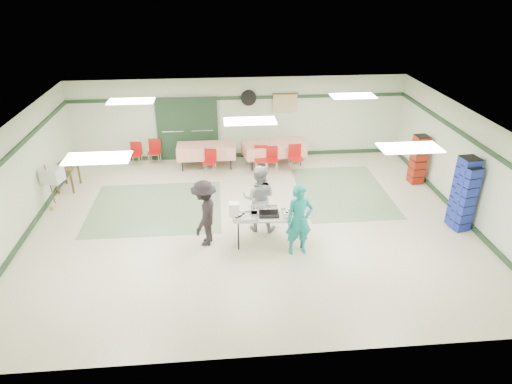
{
  "coord_description": "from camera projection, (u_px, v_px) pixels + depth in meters",
  "views": [
    {
      "loc": [
        -0.77,
        -10.1,
        5.89
      ],
      "look_at": [
        0.11,
        -0.3,
        1.0
      ],
      "focal_mm": 32.0,
      "sensor_mm": 36.0,
      "label": 1
    }
  ],
  "objects": [
    {
      "name": "floor",
      "position": [
        251.0,
        222.0,
        11.69
      ],
      "size": [
        11.0,
        11.0,
        0.0
      ],
      "primitive_type": "plane",
      "color": "beige",
      "rests_on": "ground"
    },
    {
      "name": "ceiling",
      "position": [
        250.0,
        120.0,
        10.49
      ],
      "size": [
        11.0,
        11.0,
        0.0
      ],
      "primitive_type": "plane",
      "rotation": [
        3.14,
        0.0,
        0.0
      ],
      "color": "white",
      "rests_on": "wall_back"
    },
    {
      "name": "wall_back",
      "position": [
        240.0,
        118.0,
        15.1
      ],
      "size": [
        11.0,
        0.0,
        11.0
      ],
      "primitive_type": "plane",
      "rotation": [
        1.57,
        0.0,
        0.0
      ],
      "color": "beige",
      "rests_on": "floor"
    },
    {
      "name": "wall_front",
      "position": [
        273.0,
        292.0,
        7.08
      ],
      "size": [
        11.0,
        0.0,
        11.0
      ],
      "primitive_type": "plane",
      "rotation": [
        -1.57,
        0.0,
        0.0
      ],
      "color": "beige",
      "rests_on": "floor"
    },
    {
      "name": "wall_left",
      "position": [
        16.0,
        182.0,
        10.65
      ],
      "size": [
        0.0,
        9.0,
        9.0
      ],
      "primitive_type": "plane",
      "rotation": [
        1.57,
        0.0,
        1.57
      ],
      "color": "beige",
      "rests_on": "floor"
    },
    {
      "name": "wall_right",
      "position": [
        467.0,
        166.0,
        11.53
      ],
      "size": [
        0.0,
        9.0,
        9.0
      ],
      "primitive_type": "plane",
      "rotation": [
        1.57,
        0.0,
        -1.57
      ],
      "color": "beige",
      "rests_on": "floor"
    },
    {
      "name": "trim_back",
      "position": [
        239.0,
        98.0,
        14.76
      ],
      "size": [
        11.0,
        0.06,
        0.1
      ],
      "primitive_type": "cube",
      "color": "#1D3521",
      "rests_on": "wall_back"
    },
    {
      "name": "baseboard_back",
      "position": [
        240.0,
        155.0,
        15.65
      ],
      "size": [
        11.0,
        0.06,
        0.12
      ],
      "primitive_type": "cube",
      "color": "#1D3521",
      "rests_on": "floor"
    },
    {
      "name": "trim_left",
      "position": [
        10.0,
        154.0,
        10.34
      ],
      "size": [
        0.06,
        9.0,
        0.1
      ],
      "primitive_type": "cube",
      "rotation": [
        0.0,
        0.0,
        1.57
      ],
      "color": "#1D3521",
      "rests_on": "wall_back"
    },
    {
      "name": "baseboard_left",
      "position": [
        29.0,
        230.0,
        11.22
      ],
      "size": [
        0.06,
        9.0,
        0.12
      ],
      "primitive_type": "cube",
      "rotation": [
        0.0,
        0.0,
        1.57
      ],
      "color": "#1D3521",
      "rests_on": "floor"
    },
    {
      "name": "trim_right",
      "position": [
        471.0,
        140.0,
        11.22
      ],
      "size": [
        0.06,
        9.0,
        0.1
      ],
      "primitive_type": "cube",
      "rotation": [
        0.0,
        0.0,
        1.57
      ],
      "color": "#1D3521",
      "rests_on": "wall_back"
    },
    {
      "name": "baseboard_right",
      "position": [
        456.0,
        210.0,
        12.1
      ],
      "size": [
        0.06,
        9.0,
        0.12
      ],
      "primitive_type": "cube",
      "rotation": [
        0.0,
        0.0,
        1.57
      ],
      "color": "#1D3521",
      "rests_on": "floor"
    },
    {
      "name": "green_patch_a",
      "position": [
        156.0,
        207.0,
        12.38
      ],
      "size": [
        3.5,
        3.0,
        0.01
      ],
      "primitive_type": "cube",
      "color": "gray",
      "rests_on": "floor"
    },
    {
      "name": "green_patch_b",
      "position": [
        342.0,
        191.0,
        13.25
      ],
      "size": [
        2.5,
        3.5,
        0.01
      ],
      "primitive_type": "cube",
      "color": "gray",
      "rests_on": "floor"
    },
    {
      "name": "double_door_left",
      "position": [
        173.0,
        130.0,
        15.01
      ],
      "size": [
        0.9,
        0.06,
        2.1
      ],
      "primitive_type": "cube",
      "color": "#939693",
      "rests_on": "floor"
    },
    {
      "name": "double_door_right",
      "position": [
        202.0,
        129.0,
        15.08
      ],
      "size": [
        0.9,
        0.06,
        2.1
      ],
      "primitive_type": "cube",
      "color": "#939693",
      "rests_on": "floor"
    },
    {
      "name": "door_frame",
      "position": [
        188.0,
        129.0,
        15.03
      ],
      "size": [
        2.0,
        0.03,
        2.15
      ],
      "primitive_type": "cube",
      "color": "#1D3521",
      "rests_on": "floor"
    },
    {
      "name": "wall_fan",
      "position": [
        249.0,
        98.0,
        14.76
      ],
      "size": [
        0.5,
        0.1,
        0.5
      ],
      "primitive_type": "cylinder",
      "rotation": [
        1.57,
        0.0,
        0.0
      ],
      "color": "black",
      "rests_on": "wall_back"
    },
    {
      "name": "scroll_banner",
      "position": [
        285.0,
        103.0,
        14.95
      ],
      "size": [
        0.8,
        0.02,
        0.6
      ],
      "primitive_type": "cube",
      "color": "tan",
      "rests_on": "wall_back"
    },
    {
      "name": "serving_table",
      "position": [
        270.0,
        216.0,
        10.51
      ],
      "size": [
        1.7,
        0.76,
        0.76
      ],
      "rotation": [
        0.0,
        0.0,
        -0.05
      ],
      "color": "#B1B2AC",
      "rests_on": "floor"
    },
    {
      "name": "sheet_tray_right",
      "position": [
        295.0,
        214.0,
        10.48
      ],
      "size": [
        0.62,
        0.48,
        0.02
      ],
      "primitive_type": "cube",
      "rotation": [
        0.0,
        0.0,
        -0.05
      ],
      "color": "silver",
      "rests_on": "serving_table"
    },
    {
      "name": "sheet_tray_mid",
      "position": [
        264.0,
        211.0,
        10.61
      ],
      "size": [
        0.65,
        0.51,
        0.02
      ],
      "primitive_type": "cube",
      "rotation": [
        0.0,
        0.0,
        -0.05
      ],
      "color": "silver",
      "rests_on": "serving_table"
    },
    {
      "name": "sheet_tray_left",
      "position": [
        245.0,
        216.0,
        10.37
      ],
      "size": [
        0.59,
        0.46,
        0.02
      ],
      "primitive_type": "cube",
      "rotation": [
        0.0,
        0.0,
        -0.05
      ],
      "color": "silver",
      "rests_on": "serving_table"
    },
    {
      "name": "baking_pan",
      "position": [
        269.0,
        214.0,
        10.42
      ],
      "size": [
        0.47,
        0.31,
        0.08
      ],
      "primitive_type": "cube",
      "rotation": [
        0.0,
        0.0,
        -0.05
      ],
      "color": "black",
      "rests_on": "serving_table"
    },
    {
      "name": "foam_box_stack",
      "position": [
        234.0,
        209.0,
        10.36
      ],
      "size": [
        0.25,
        0.23,
        0.32
      ],
      "primitive_type": "cube",
      "rotation": [
        0.0,
        0.0,
        -0.05
      ],
      "color": "white",
      "rests_on": "serving_table"
    },
    {
      "name": "volunteer_teal",
      "position": [
        299.0,
        220.0,
        10.09
      ],
      "size": [
        0.65,
        0.46,
        1.67
      ],
      "primitive_type": "imported",
      "rotation": [
        0.0,
        0.0,
        0.1
      ],
      "color": "#138886",
      "rests_on": "floor"
    },
    {
      "name": "volunteer_grey",
      "position": [
        259.0,
        198.0,
        11.01
      ],
      "size": [
        0.95,
        0.81,
        1.7
      ],
      "primitive_type": "imported",
      "rotation": [
        0.0,
        0.0,
        2.92
      ],
      "color": "#97979C",
      "rests_on": "floor"
    },
    {
      "name": "volunteer_dark",
      "position": [
        205.0,
        213.0,
        10.45
      ],
      "size": [
        0.83,
        1.15,
        1.6
      ],
      "primitive_type": "imported",
      "rotation": [
        0.0,
        0.0,
        -1.82
      ],
      "color": "black",
      "rests_on": "floor"
    },
    {
      "name": "dining_table_a",
      "position": [
        274.0,
        148.0,
        14.81
      ],
      "size": [
        2.08,
        1.17,
        0.77
      ],
      "rotation": [
        0.0,
        0.0,
        0.16
      ],
      "color": "red",
      "rests_on": "floor"
    },
    {
      "name": "dining_table_b",
      "position": [
        206.0,
        150.0,
        14.63
      ],
      "size": [
        1.85,
        0.83,
        0.77
      ],
      "rotation": [
        0.0,
        0.0,
        0.0
      ],
      "color": "red",
      "rests_on": "floor"
    },
    {
      "name": "chair_a",
      "position": [
        272.0,
        157.0,
        14.32
      ],
      "size": [
        0.4,
        0.4,
        0.83
      ],
      "rotation": [
        0.0,
        0.0,
        -0.03
      ],
      "color": "#AD0D0E",
      "rests_on": "floor"
    },
    {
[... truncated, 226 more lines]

